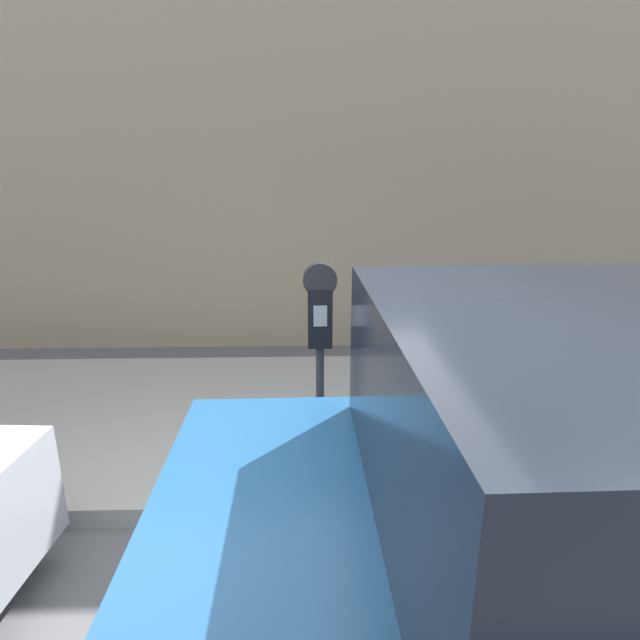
# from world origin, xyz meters

# --- Properties ---
(ground_plane) EXTENTS (60.00, 60.00, 0.00)m
(ground_plane) POSITION_xyz_m (0.00, 0.00, 0.00)
(ground_plane) COLOR slate
(sidewalk) EXTENTS (24.00, 2.80, 0.15)m
(sidewalk) POSITION_xyz_m (0.00, 2.20, 0.07)
(sidewalk) COLOR #ADAAA3
(sidewalk) RESTS_ON ground_plane
(building_facade) EXTENTS (24.00, 0.30, 5.72)m
(building_facade) POSITION_xyz_m (0.00, 4.56, 2.86)
(building_facade) COLOR tan
(building_facade) RESTS_ON ground_plane
(parking_meter) EXTENTS (0.21, 0.13, 1.60)m
(parking_meter) POSITION_xyz_m (0.54, 0.99, 1.32)
(parking_meter) COLOR #2D2D30
(parking_meter) RESTS_ON sidewalk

